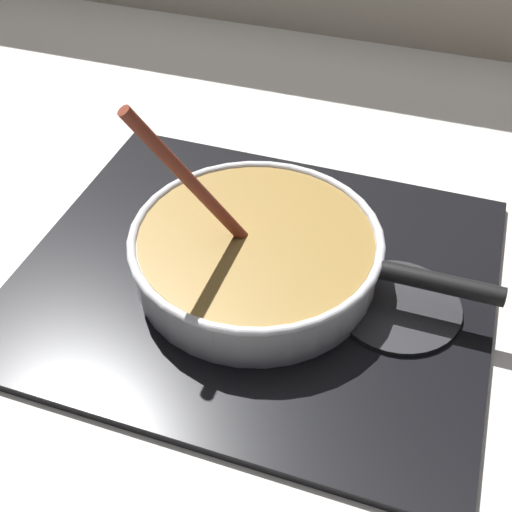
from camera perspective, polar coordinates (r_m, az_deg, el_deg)
ground at (r=0.80m, az=-8.20°, el=-6.11°), size 2.40×1.60×0.04m
hob_plate at (r=0.81m, az=0.00°, el=-1.83°), size 0.56×0.48×0.01m
burner_ring at (r=0.81m, az=-0.00°, el=-1.33°), size 0.18×0.18×0.01m
spare_burner at (r=0.78m, az=12.01°, el=-4.17°), size 0.15×0.15×0.01m
cooking_pan at (r=0.78m, az=0.08°, el=0.26°), size 0.43×0.30×0.25m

